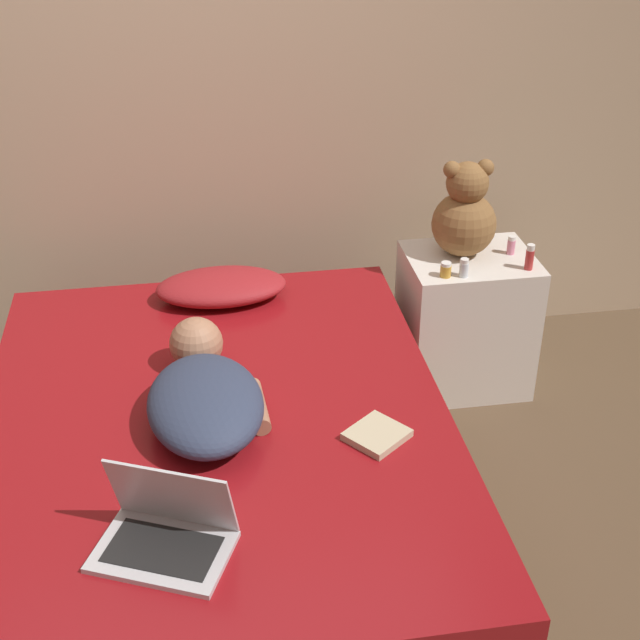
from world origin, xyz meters
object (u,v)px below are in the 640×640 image
bottle_red (530,257)px  book (377,435)px  bottle_clear (464,268)px  bottle_amber (446,270)px  laptop (166,530)px  pillow (221,287)px  person_lying (205,393)px  bottle_pink (511,245)px  teddy_bear (465,214)px

bottle_red → book: bearing=-133.8°
bottle_clear → book: size_ratio=0.33×
bottle_amber → book: (-0.44, -0.80, -0.13)m
book → bottle_red: bearing=46.2°
laptop → bottle_amber: laptop is taller
laptop → bottle_red: (1.42, 1.17, 0.11)m
pillow → person_lying: (-0.10, -0.76, 0.03)m
pillow → bottle_pink: bottle_pink is taller
bottle_clear → person_lying: bearing=-150.2°
teddy_bear → person_lying: bearing=-144.0°
pillow → teddy_bear: (0.98, 0.02, 0.23)m
person_lying → teddy_bear: size_ratio=1.78×
bottle_red → book: bottle_red is taller
pillow → bottle_clear: 0.94m
teddy_bear → book: (-0.56, -0.99, -0.27)m
bottle_clear → book: 0.95m
pillow → teddy_bear: 1.00m
laptop → book: size_ratio=1.81×
bottle_amber → book: bearing=-118.8°
person_lying → book: size_ratio=3.11×
laptop → bottle_pink: laptop is taller
pillow → laptop: laptop is taller
bottle_red → bottle_clear: size_ratio=1.40×
bottle_pink → bottle_clear: (-0.25, -0.16, -0.00)m
teddy_bear → bottle_pink: bearing=-9.7°
laptop → bottle_pink: bearing=67.3°
teddy_bear → book: size_ratio=1.74×
laptop → bottle_red: laptop is taller
teddy_bear → bottle_red: (0.22, -0.18, -0.12)m
bottle_clear → bottle_amber: size_ratio=1.26×
person_lying → bottle_clear: 1.18m
bottle_clear → bottle_amber: bearing=171.1°
bottle_pink → bottle_red: (0.02, -0.14, 0.01)m
teddy_bear → bottle_pink: 0.24m
bottle_clear → bottle_red: bearing=4.2°
bottle_clear → laptop: bearing=-135.0°
pillow → person_lying: person_lying is taller
pillow → book: pillow is taller
person_lying → teddy_bear: 1.34m
person_lying → laptop: bearing=-105.1°
pillow → bottle_red: size_ratio=4.85×
pillow → laptop: size_ratio=1.24×
bottle_amber → pillow: bearing=169.3°
bottle_red → book: size_ratio=0.46×
bottle_pink → book: bottle_pink is taller
person_lying → bottle_clear: (1.02, 0.58, 0.07)m
person_lying → bottle_red: size_ratio=6.72×
bottle_red → pillow: bearing=172.7°
person_lying → laptop: (-0.13, -0.57, -0.03)m
person_lying → book: bearing=-24.5°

